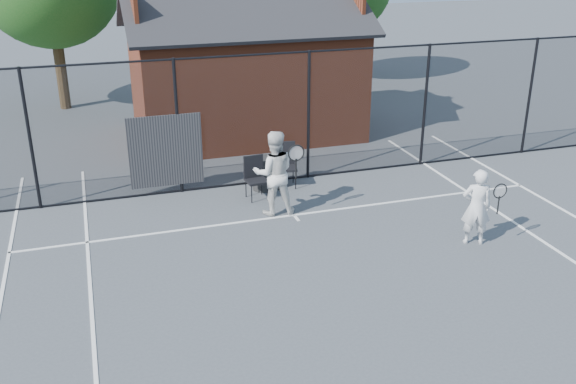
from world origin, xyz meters
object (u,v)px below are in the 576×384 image
object	(u,v)px
player_front	(477,207)
waste_bin	(263,173)
player_back	(274,173)
chair_left	(286,166)
chair_right	(256,179)
clubhouse	(245,78)

from	to	relation	value
player_front	waste_bin	world-z (taller)	player_front
player_back	chair_left	distance (m)	1.56
player_back	chair_left	world-z (taller)	player_back
player_front	player_back	bearing A→B (deg)	141.97
chair_right	waste_bin	world-z (taller)	chair_right
clubhouse	player_back	xyz separation A→B (m)	(-0.85, -5.75, -0.72)
waste_bin	chair_left	bearing A→B (deg)	0.00
clubhouse	player_back	size ratio (longest dim) A/B	3.67
chair_left	player_front	bearing A→B (deg)	-47.13
player_back	chair_right	distance (m)	0.96
player_front	waste_bin	size ratio (longest dim) A/B	1.97
chair_right	waste_bin	size ratio (longest dim) A/B	1.23
chair_right	player_back	bearing A→B (deg)	-85.44
player_back	chair_right	world-z (taller)	player_back
player_back	chair_left	size ratio (longest dim) A/B	1.78
clubhouse	chair_right	distance (m)	5.13
player_front	chair_left	world-z (taller)	player_front
chair_right	waste_bin	distance (m)	0.59
clubhouse	player_front	size ratio (longest dim) A/B	4.41
chair_right	waste_bin	xyz separation A→B (m)	(0.30, 0.50, -0.09)
chair_right	player_front	bearing A→B (deg)	-50.48
player_back	waste_bin	world-z (taller)	player_back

